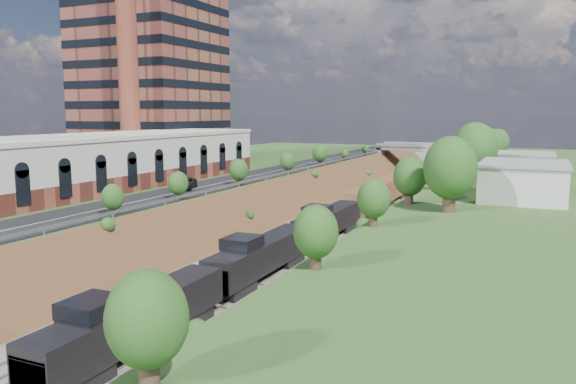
# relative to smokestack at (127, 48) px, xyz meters

# --- Properties ---
(platform_left) EXTENTS (44.00, 180.00, 5.00)m
(platform_left) POSITION_rel_smokestack_xyz_m (3.00, 4.00, -22.50)
(platform_left) COLOR #375D26
(platform_left) RESTS_ON ground
(embankment_left) EXTENTS (10.00, 180.00, 10.00)m
(embankment_left) POSITION_rel_smokestack_xyz_m (25.00, 4.00, -25.00)
(embankment_left) COLOR brown
(embankment_left) RESTS_ON ground
(embankment_right) EXTENTS (10.00, 180.00, 10.00)m
(embankment_right) POSITION_rel_smokestack_xyz_m (47.00, 4.00, -25.00)
(embankment_right) COLOR brown
(embankment_right) RESTS_ON ground
(rail_left_track) EXTENTS (1.58, 180.00, 0.18)m
(rail_left_track) POSITION_rel_smokestack_xyz_m (33.40, 4.00, -24.91)
(rail_left_track) COLOR gray
(rail_left_track) RESTS_ON ground
(rail_right_track) EXTENTS (1.58, 180.00, 0.18)m
(rail_right_track) POSITION_rel_smokestack_xyz_m (38.60, 4.00, -24.91)
(rail_right_track) COLOR gray
(rail_right_track) RESTS_ON ground
(road) EXTENTS (8.00, 180.00, 0.10)m
(road) POSITION_rel_smokestack_xyz_m (20.50, 4.00, -19.95)
(road) COLOR black
(road) RESTS_ON platform_left
(guardrail) EXTENTS (0.10, 171.00, 0.70)m
(guardrail) POSITION_rel_smokestack_xyz_m (24.60, 3.80, -19.45)
(guardrail) COLOR #99999E
(guardrail) RESTS_ON platform_left
(commercial_building) EXTENTS (14.30, 62.30, 7.00)m
(commercial_building) POSITION_rel_smokestack_xyz_m (8.00, -18.00, -16.49)
(commercial_building) COLOR brown
(commercial_building) RESTS_ON platform_left
(highrise_tower) EXTENTS (22.00, 22.00, 53.90)m
(highrise_tower) POSITION_rel_smokestack_xyz_m (-8.00, 16.00, 7.88)
(highrise_tower) COLOR brown
(highrise_tower) RESTS_ON platform_left
(smokestack) EXTENTS (3.20, 3.20, 40.00)m
(smokestack) POSITION_rel_smokestack_xyz_m (0.00, 0.00, 0.00)
(smokestack) COLOR brown
(smokestack) RESTS_ON platform_left
(overpass) EXTENTS (24.50, 8.30, 7.40)m
(overpass) POSITION_rel_smokestack_xyz_m (36.00, 66.00, -20.08)
(overpass) COLOR gray
(overpass) RESTS_ON ground
(white_building_near) EXTENTS (9.00, 12.00, 4.00)m
(white_building_near) POSITION_rel_smokestack_xyz_m (59.50, -4.00, -18.00)
(white_building_near) COLOR silver
(white_building_near) RESTS_ON platform_right
(white_building_far) EXTENTS (8.00, 10.00, 3.60)m
(white_building_far) POSITION_rel_smokestack_xyz_m (59.00, 18.00, -18.20)
(white_building_far) COLOR silver
(white_building_far) RESTS_ON platform_right
(tree_right_large) EXTENTS (5.25, 5.25, 7.61)m
(tree_right_large) POSITION_rel_smokestack_xyz_m (53.00, -16.00, -15.62)
(tree_right_large) COLOR #473323
(tree_right_large) RESTS_ON platform_right
(tree_left_crest) EXTENTS (2.45, 2.45, 3.55)m
(tree_left_crest) POSITION_rel_smokestack_xyz_m (24.20, -36.00, -17.96)
(tree_left_crest) COLOR #473323
(tree_left_crest) RESTS_ON platform_left
(freight_train) EXTENTS (2.74, 154.97, 4.55)m
(freight_train) POSITION_rel_smokestack_xyz_m (38.60, 26.08, -22.57)
(freight_train) COLOR black
(freight_train) RESTS_ON ground
(suv) EXTENTS (4.52, 6.17, 1.56)m
(suv) POSITION_rel_smokestack_xyz_m (19.64, -13.69, -19.12)
(suv) COLOR black
(suv) RESTS_ON road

